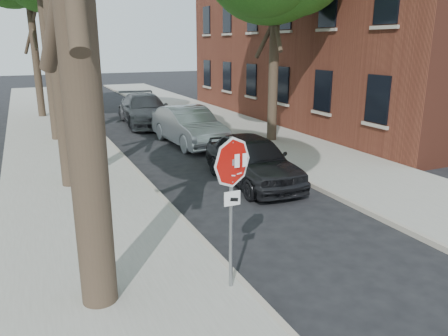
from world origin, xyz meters
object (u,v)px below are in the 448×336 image
at_px(car_b, 189,126).
at_px(car_c, 145,110).
at_px(stop_sign, 232,185).
at_px(car_a, 253,159).

xyz_separation_m(car_b, car_c, (-0.47, 5.41, 0.00)).
distance_m(stop_sign, car_a, 6.30).
relative_size(car_a, car_b, 0.91).
bearing_deg(car_a, car_c, 94.01).
bearing_deg(car_a, stop_sign, -119.41).
bearing_deg(car_c, car_b, -81.65).
distance_m(car_a, car_c, 11.22).
height_order(car_a, car_b, car_b).
xyz_separation_m(car_a, car_b, (0.08, 5.81, 0.05)).
bearing_deg(stop_sign, car_b, 73.42).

